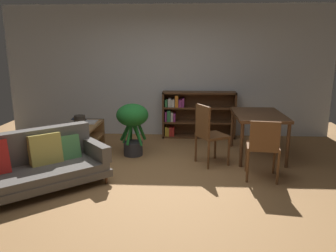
{
  "coord_description": "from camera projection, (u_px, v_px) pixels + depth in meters",
  "views": [
    {
      "loc": [
        0.4,
        -4.28,
        1.84
      ],
      "look_at": [
        0.13,
        0.5,
        0.7
      ],
      "focal_mm": 35.26,
      "sensor_mm": 36.0,
      "label": 1
    }
  ],
  "objects": [
    {
      "name": "bookshelf",
      "position": [
        194.0,
        114.0,
        6.91
      ],
      "size": [
        1.51,
        0.32,
        0.96
      ],
      "color": "#56351E",
      "rests_on": "ground_plane"
    },
    {
      "name": "desk_speaker",
      "position": [
        80.0,
        122.0,
        5.49
      ],
      "size": [
        0.18,
        0.18,
        0.22
      ],
      "color": "#2D2823",
      "rests_on": "media_console"
    },
    {
      "name": "open_laptop",
      "position": [
        86.0,
        121.0,
        5.96
      ],
      "size": [
        0.42,
        0.35,
        0.1
      ],
      "color": "silver",
      "rests_on": "media_console"
    },
    {
      "name": "media_console",
      "position": [
        86.0,
        140.0,
        5.81
      ],
      "size": [
        0.38,
        1.1,
        0.52
      ],
      "color": "olive",
      "rests_on": "ground_plane"
    },
    {
      "name": "dining_chair_far",
      "position": [
        208.0,
        132.0,
        5.23
      ],
      "size": [
        0.57,
        0.57,
        0.98
      ],
      "color": "brown",
      "rests_on": "ground_plane"
    },
    {
      "name": "dining_table",
      "position": [
        258.0,
        118.0,
        5.6
      ],
      "size": [
        0.81,
        1.2,
        0.76
      ],
      "color": "#56351E",
      "rests_on": "ground_plane"
    },
    {
      "name": "dining_chair_near",
      "position": [
        263.0,
        145.0,
        4.61
      ],
      "size": [
        0.5,
        0.52,
        0.88
      ],
      "color": "brown",
      "rests_on": "ground_plane"
    },
    {
      "name": "fabric_couch",
      "position": [
        34.0,
        164.0,
        4.36
      ],
      "size": [
        1.89,
        1.79,
        0.76
      ],
      "color": "#56351E",
      "rests_on": "ground_plane"
    },
    {
      "name": "back_wall_panel",
      "position": [
        167.0,
        72.0,
        6.92
      ],
      "size": [
        6.8,
        0.1,
        2.7
      ],
      "primitive_type": "cube",
      "color": "silver",
      "rests_on": "ground_plane"
    },
    {
      "name": "potted_floor_plant",
      "position": [
        133.0,
        122.0,
        5.67
      ],
      "size": [
        0.55,
        0.55,
        0.91
      ],
      "color": "#333338",
      "rests_on": "ground_plane"
    },
    {
      "name": "ground_plane",
      "position": [
        157.0,
        183.0,
        4.61
      ],
      "size": [
        8.16,
        8.16,
        0.0
      ],
      "primitive_type": "plane",
      "color": "#9E7042"
    }
  ]
}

